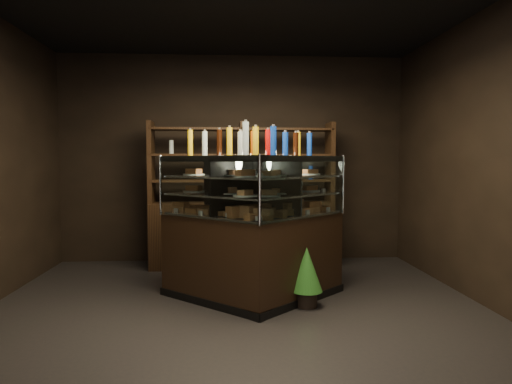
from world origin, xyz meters
TOP-DOWN VIEW (x-y plane):
  - ground at (0.00, 0.00)m, footprint 5.00×5.00m
  - room_shell at (0.00, 0.00)m, footprint 5.02×5.02m
  - display_case at (0.19, 0.54)m, footprint 2.05×1.47m
  - food_display at (0.19, 0.53)m, footprint 1.62×0.98m
  - bottles_top at (0.19, 0.54)m, footprint 1.44×0.84m
  - potted_conifer at (0.70, 0.24)m, footprint 0.32×0.32m
  - back_shelving at (0.11, 2.05)m, footprint 2.53×0.47m

SIDE VIEW (x-z plane):
  - ground at x=0.00m, z-range 0.00..0.00m
  - potted_conifer at x=0.70m, z-range 0.05..0.73m
  - display_case at x=0.19m, z-range -0.26..1.28m
  - back_shelving at x=0.11m, z-range -0.40..1.60m
  - food_display at x=0.19m, z-range 0.89..1.36m
  - bottles_top at x=0.19m, z-range 1.51..1.81m
  - room_shell at x=0.00m, z-range 0.44..3.45m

